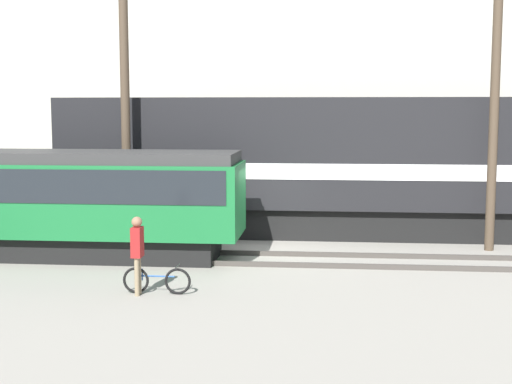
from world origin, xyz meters
TOP-DOWN VIEW (x-y plane):
  - ground_plane at (0.00, 0.00)m, footprint 120.00×120.00m
  - track_near at (0.00, -1.00)m, footprint 60.00×1.50m
  - track_far at (0.00, 3.35)m, footprint 60.00×1.50m
  - building_backdrop at (0.00, 10.38)m, footprint 31.35×6.00m
  - freight_locomotive at (2.57, 3.35)m, footprint 18.48×3.04m
  - streetcar at (-6.09, -1.00)m, footprint 11.37×2.54m
  - bicycle at (-1.88, -4.71)m, footprint 1.57×0.44m
  - person at (-2.28, -4.86)m, footprint 0.24×0.36m
  - utility_pole_center at (-4.20, 1.18)m, footprint 0.28×0.28m
  - utility_pole_right at (6.76, 1.18)m, footprint 0.27×0.27m

SIDE VIEW (x-z plane):
  - ground_plane at x=0.00m, z-range 0.00..0.00m
  - track_near at x=0.00m, z-range 0.00..0.14m
  - track_far at x=0.00m, z-range 0.00..0.14m
  - bicycle at x=-1.88m, z-range -0.03..0.64m
  - person at x=-2.28m, z-range 0.20..1.99m
  - streetcar at x=-6.09m, z-range 0.21..3.21m
  - freight_locomotive at x=2.57m, z-range -0.18..4.95m
  - utility_pole_center at x=-4.20m, z-range 0.00..7.43m
  - utility_pole_right at x=6.76m, z-range 0.00..9.30m
  - building_backdrop at x=0.00m, z-range 0.00..14.75m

